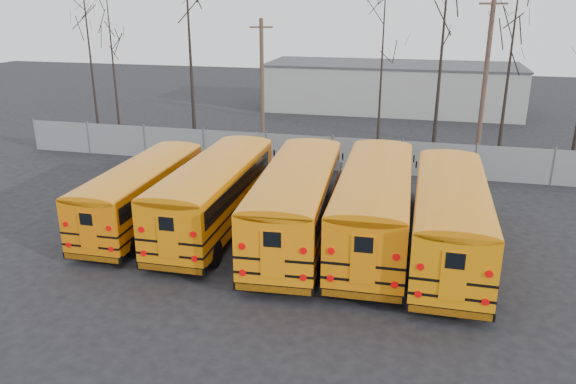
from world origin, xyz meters
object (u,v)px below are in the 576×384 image
(bus_e, at_px, (450,211))
(utility_pole_right, at_px, (486,72))
(bus_b, at_px, (217,188))
(utility_pole_left, at_px, (262,83))
(bus_d, at_px, (375,199))
(bus_a, at_px, (144,188))
(bus_c, at_px, (298,196))

(bus_e, bearing_deg, utility_pole_right, 82.34)
(bus_e, bearing_deg, bus_b, 176.46)
(bus_b, height_order, utility_pole_left, utility_pole_left)
(bus_e, bearing_deg, bus_d, 169.95)
(utility_pole_right, bearing_deg, bus_a, -145.69)
(bus_d, relative_size, bus_e, 1.04)
(bus_c, xyz_separation_m, bus_e, (6.03, -0.22, -0.05))
(bus_c, distance_m, utility_pole_left, 15.97)
(utility_pole_left, bearing_deg, bus_c, -82.55)
(bus_d, bearing_deg, bus_b, 177.67)
(bus_b, bearing_deg, bus_d, -1.54)
(bus_a, xyz_separation_m, bus_c, (6.96, -0.10, 0.25))
(bus_d, xyz_separation_m, utility_pole_right, (5.31, 17.05, 3.15))
(bus_a, bearing_deg, bus_c, -1.77)
(bus_e, bearing_deg, bus_a, 178.74)
(bus_b, relative_size, bus_d, 0.95)
(bus_c, relative_size, utility_pole_right, 1.20)
(bus_d, height_order, utility_pole_right, utility_pole_right)
(bus_b, height_order, bus_e, bus_e)
(bus_a, xyz_separation_m, utility_pole_left, (1.20, 14.60, 2.64))
(bus_b, distance_m, utility_pole_left, 14.66)
(bus_b, bearing_deg, utility_pole_right, 53.77)
(bus_c, height_order, bus_e, bus_c)
(bus_b, xyz_separation_m, utility_pole_left, (-2.08, 14.30, 2.46))
(bus_c, bearing_deg, bus_e, -5.96)
(bus_c, xyz_separation_m, bus_d, (3.12, 0.31, 0.02))
(bus_a, bearing_deg, bus_e, -2.33)
(bus_b, height_order, utility_pole_right, utility_pole_right)
(bus_e, relative_size, utility_pole_left, 1.37)
(bus_e, xyz_separation_m, utility_pole_left, (-11.79, 14.92, 2.43))
(bus_c, bearing_deg, bus_d, 1.69)
(bus_c, distance_m, bus_e, 6.03)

